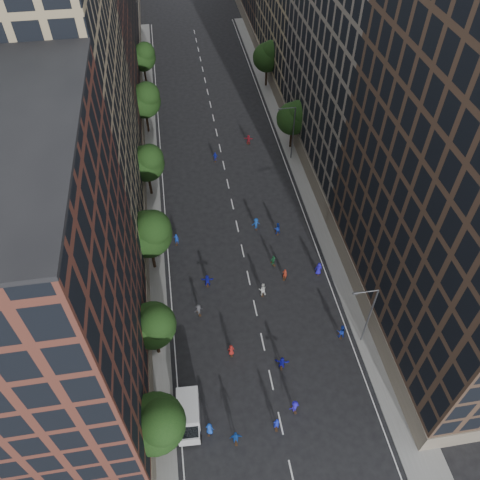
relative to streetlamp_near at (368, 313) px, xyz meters
The scene contains 37 objects.
ground 30.30m from the streetlamp_near, 110.32° to the left, with size 240.00×240.00×0.00m, color black.
sidewalk_left 42.27m from the streetlamp_near, 122.21° to the left, with size 4.00×105.00×0.15m, color slate.
sidewalk_right 35.90m from the streetlamp_near, 87.37° to the left, with size 4.00×105.00×0.15m, color slate.
bldg_left_a 30.99m from the streetlamp_near, behind, with size 14.00×22.00×30.00m, color #542920.
bldg_left_b 39.13m from the streetlamp_near, 141.93° to the left, with size 14.00×26.00×34.00m, color #907F5E.
bldg_left_c 55.29m from the streetlamp_near, 122.56° to the left, with size 14.00×20.00×28.00m, color #542920.
bldg_right_a 15.75m from the streetlamp_near, 19.17° to the left, with size 14.00×30.00×36.00m, color #422F23.
bldg_right_b 35.03m from the streetlamp_near, 74.90° to the left, with size 14.00×28.00×33.00m, color #6C6359.
tree_left_0 22.89m from the streetlamp_near, 159.12° to the right, with size 5.20×5.20×8.83m.
tree_left_1 21.47m from the streetlamp_near, behind, with size 4.80×4.80×8.21m.
tree_left_2 25.48m from the streetlamp_near, 147.07° to the left, with size 5.60×5.60×9.45m.
tree_left_3 35.12m from the streetlamp_near, 127.52° to the left, with size 5.00×5.00×8.58m.
tree_left_4 48.78m from the streetlamp_near, 115.99° to the left, with size 5.40×5.40×9.08m.
tree_left_5 63.57m from the streetlamp_near, 109.66° to the left, with size 4.80×4.80×8.33m.
tree_right_a 35.87m from the streetlamp_near, 88.38° to the left, with size 5.00×5.00×8.39m.
tree_right_b 55.86m from the streetlamp_near, 88.95° to the left, with size 5.20×5.20×8.83m.
streetlamp_near is the anchor object (origin of this frame).
streetlamp_far 33.00m from the streetlamp_near, 90.00° to the left, with size 2.64×0.22×9.06m.
cargo_van 20.23m from the streetlamp_near, 162.80° to the right, with size 2.47×4.85×2.52m.
skater_0 19.13m from the streetlamp_near, 157.01° to the right, with size 0.82×0.53×1.68m, color #1642B7.
skater_1 14.09m from the streetlamp_near, 144.30° to the right, with size 0.64×0.42×1.75m, color #1625BA.
skater_2 4.69m from the streetlamp_near, 155.17° to the left, with size 0.92×0.72×1.90m, color #122997.
skater_3 11.77m from the streetlamp_near, 143.72° to the right, with size 1.06×0.61×1.64m, color #2117BB.
skater_4 17.64m from the streetlamp_near, 150.16° to the right, with size 1.14×0.47×1.94m, color #123E97.
skater_5 10.14m from the streetlamp_near, 169.22° to the right, with size 1.52×0.48×1.64m, color #1414A3.
skater_6 14.65m from the streetlamp_near, behind, with size 0.75×0.49×1.53m, color maroon.
skater_7 12.29m from the streetlamp_near, 122.05° to the left, with size 0.58×0.38×1.60m, color maroon.
skater_8 12.78m from the streetlamp_near, 139.75° to the left, with size 0.91×0.71×1.87m, color silver.
skater_9 18.50m from the streetlamp_near, 159.73° to the left, with size 1.01×0.58×1.56m, color #3A3B3F.
skater_10 14.69m from the streetlamp_near, 119.95° to the left, with size 0.88×0.36×1.50m, color #1D6135.
skater_11 19.00m from the streetlamp_near, 146.46° to the left, with size 1.52×0.48×1.64m, color #1317A1.
skater_12 10.88m from the streetlamp_near, 100.76° to the left, with size 0.88×0.57×1.80m, color #1D14A3.
skater_13 25.98m from the streetlamp_near, 136.55° to the left, with size 0.61×0.40×1.66m, color #13369A.
skater_14 18.67m from the streetlamp_near, 107.18° to the left, with size 0.86×0.67×1.77m, color navy.
skater_15 20.80m from the streetlamp_near, 113.06° to the left, with size 1.10×0.63×1.71m, color navy.
skater_16 36.43m from the streetlamp_near, 108.53° to the left, with size 0.89×0.37×1.52m, color #1621B3.
skater_17 38.64m from the streetlamp_near, 98.47° to the left, with size 1.47×0.47×1.59m, color maroon.
Camera 1 is at (-6.67, -12.54, 44.60)m, focal length 35.00 mm.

